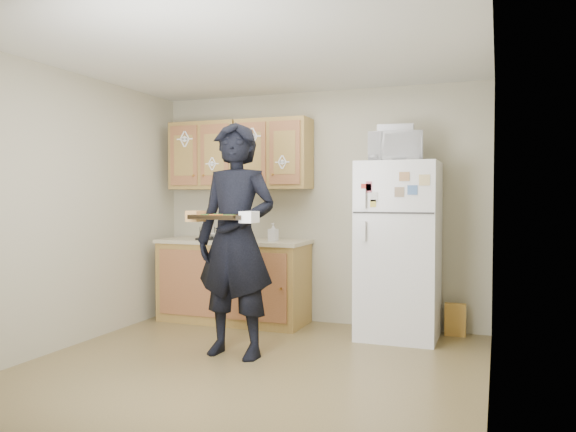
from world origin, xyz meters
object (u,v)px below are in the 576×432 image
Objects in this scene: baking_tray at (222,218)px; microwave at (395,147)px; refrigerator at (399,250)px; person at (236,240)px; dish_rack at (215,233)px.

baking_tray is 0.87× the size of microwave.
baking_tray is (-1.18, -1.43, 0.35)m from refrigerator.
person is (-1.20, -1.13, 0.15)m from refrigerator.
baking_tray is 1.21× the size of dish_rack.
refrigerator reaches higher than baking_tray.
microwave is (1.17, 1.08, 0.84)m from person.
person is 1.80m from microwave.
microwave reaches higher than refrigerator.
person reaches higher than dish_rack.
dish_rack is at bearing 169.89° from microwave.
microwave is (1.15, 1.38, 0.64)m from baking_tray.
refrigerator is 0.99m from microwave.
microwave reaches higher than baking_tray.
microwave is at bearing 54.31° from baking_tray.
refrigerator is at bearing 47.35° from person.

